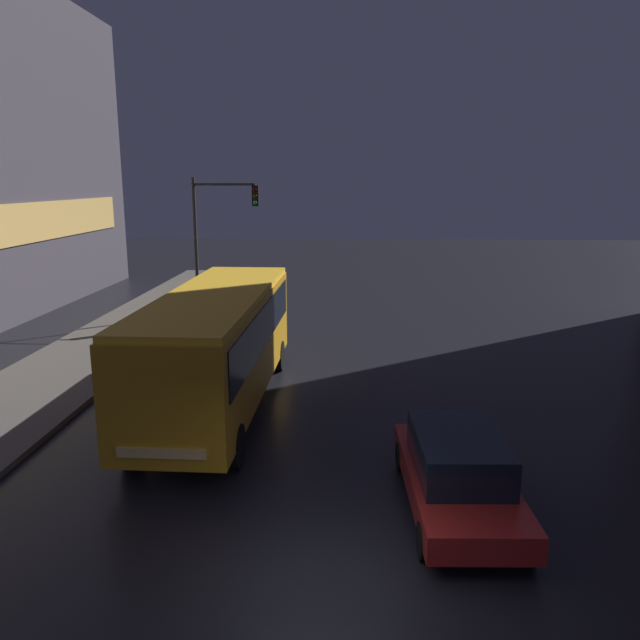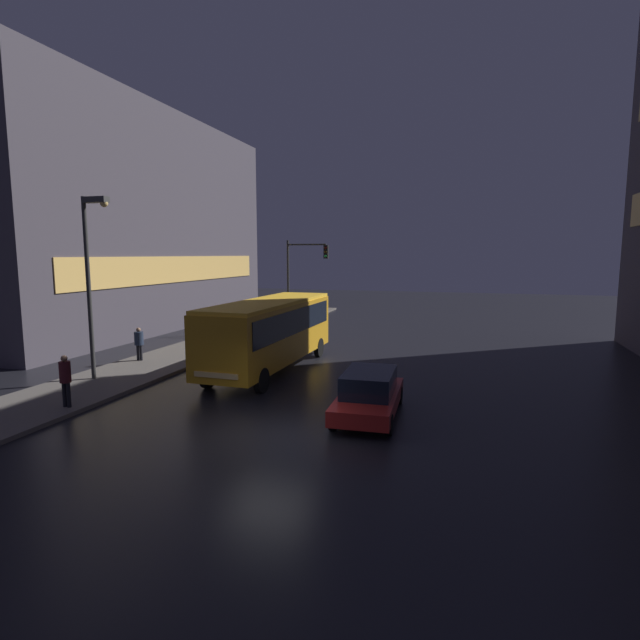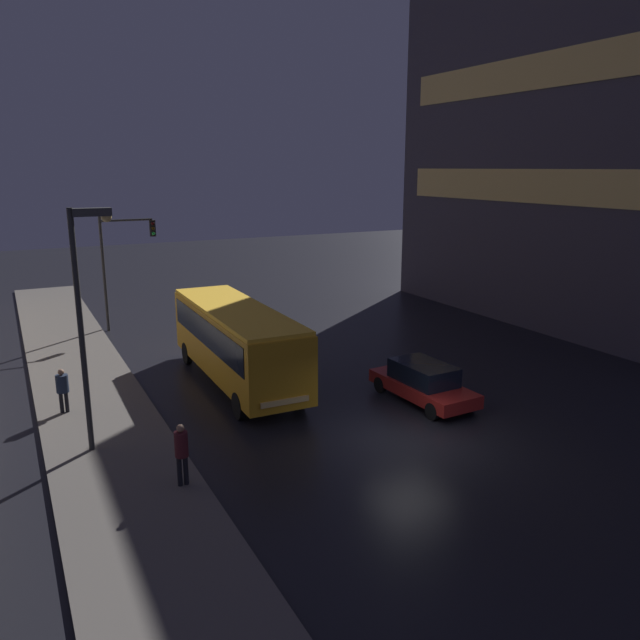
{
  "view_description": "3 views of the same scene",
  "coord_description": "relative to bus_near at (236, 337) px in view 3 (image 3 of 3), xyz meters",
  "views": [
    {
      "loc": [
        0.46,
        -8.37,
        6.22
      ],
      "look_at": [
        -0.59,
        11.46,
        1.77
      ],
      "focal_mm": 35.0,
      "sensor_mm": 36.0,
      "label": 1
    },
    {
      "loc": [
        5.64,
        -13.23,
        5.4
      ],
      "look_at": [
        -0.7,
        7.65,
        2.52
      ],
      "focal_mm": 28.0,
      "sensor_mm": 36.0,
      "label": 2
    },
    {
      "loc": [
        -11.44,
        -15.74,
        8.86
      ],
      "look_at": [
        1.23,
        9.05,
        2.02
      ],
      "focal_mm": 35.0,
      "sensor_mm": 36.0,
      "label": 3
    }
  ],
  "objects": [
    {
      "name": "ground_plane",
      "position": [
        3.21,
        -7.97,
        -2.03
      ],
      "size": [
        120.0,
        120.0,
        0.0
      ],
      "primitive_type": "plane",
      "color": "black"
    },
    {
      "name": "bus_near",
      "position": [
        0.0,
        0.0,
        0.0
      ],
      "size": [
        2.78,
        10.21,
        3.29
      ],
      "rotation": [
        0.0,
        0.0,
        3.13
      ],
      "color": "orange",
      "rests_on": "ground"
    },
    {
      "name": "traffic_light_main",
      "position": [
        -2.44,
        11.56,
        2.24
      ],
      "size": [
        3.0,
        0.35,
        6.36
      ],
      "color": "#2D2D2D",
      "rests_on": "ground"
    },
    {
      "name": "sidewalk_left",
      "position": [
        -5.79,
        2.03,
        -1.95
      ],
      "size": [
        4.0,
        48.0,
        0.15
      ],
      "color": "#56514C",
      "rests_on": "ground"
    },
    {
      "name": "pedestrian_mid",
      "position": [
        -4.39,
        -7.74,
        -0.79
      ],
      "size": [
        0.43,
        0.43,
        1.82
      ],
      "rotation": [
        0.0,
        0.0,
        3.3
      ],
      "color": "black",
      "rests_on": "sidewalk_left"
    },
    {
      "name": "street_lamp_sidewalk",
      "position": [
        -6.14,
        -4.18,
        3.15
      ],
      "size": [
        1.25,
        0.36,
        7.58
      ],
      "color": "#2D2D2D",
      "rests_on": "sidewalk_left"
    },
    {
      "name": "building_right_block",
      "position": [
        22.58,
        2.46,
        8.68
      ],
      "size": [
        10.07,
        22.61,
        21.42
      ],
      "color": "#423D47",
      "rests_on": "ground"
    },
    {
      "name": "car_taxi",
      "position": [
        5.71,
        -5.21,
        -1.24
      ],
      "size": [
        2.1,
        4.74,
        1.54
      ],
      "rotation": [
        0.0,
        0.0,
        3.19
      ],
      "color": "maroon",
      "rests_on": "ground"
    },
    {
      "name": "pedestrian_near",
      "position": [
        -6.84,
        -0.49,
        -0.87
      ],
      "size": [
        0.58,
        0.58,
        1.65
      ],
      "rotation": [
        0.0,
        0.0,
        2.73
      ],
      "color": "black",
      "rests_on": "sidewalk_left"
    }
  ]
}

